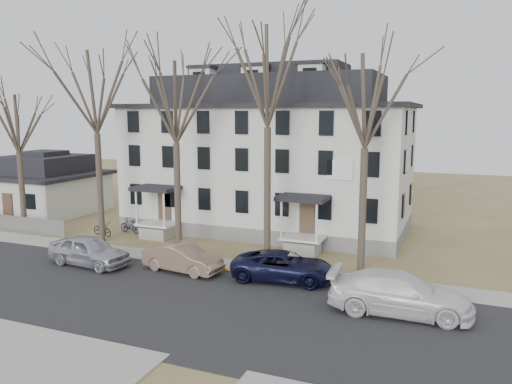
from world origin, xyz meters
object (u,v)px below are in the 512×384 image
at_px(car_tan, 183,259).
at_px(car_white, 400,294).
at_px(bicycle_left, 102,229).
at_px(bicycle_right, 130,226).
at_px(car_silver, 89,251).
at_px(tree_bungalow, 17,120).
at_px(tree_mid_left, 175,96).
at_px(tree_center, 268,68).
at_px(small_house, 46,187).
at_px(tree_far_left, 95,86).
at_px(boarding_house, 269,157).
at_px(tree_mid_right, 367,93).
at_px(car_navy, 284,267).

distance_m(car_tan, car_white, 11.71).
xyz_separation_m(bicycle_left, bicycle_right, (1.29, 1.44, 0.04)).
bearing_deg(car_silver, tree_bungalow, 69.35).
bearing_deg(tree_mid_left, bicycle_left, 171.36).
xyz_separation_m(car_silver, car_tan, (5.50, 1.01, -0.10)).
xyz_separation_m(tree_mid_left, tree_center, (6.00, 0.00, 1.48)).
distance_m(small_house, bicycle_right, 12.17).
height_order(tree_mid_left, car_silver, tree_mid_left).
distance_m(car_white, bicycle_left, 21.89).
height_order(tree_far_left, tree_bungalow, tree_far_left).
relative_size(small_house, tree_far_left, 0.63).
distance_m(small_house, car_silver, 17.86).
bearing_deg(tree_far_left, boarding_house, 42.18).
xyz_separation_m(car_tan, bicycle_left, (-9.34, 4.81, -0.25)).
distance_m(small_house, tree_mid_left, 19.53).
bearing_deg(tree_center, bicycle_right, 167.89).
height_order(tree_mid_right, bicycle_left, tree_mid_right).
bearing_deg(car_silver, bicycle_right, 24.26).
bearing_deg(tree_far_left, small_house, 150.61).
bearing_deg(boarding_house, car_navy, -65.54).
xyz_separation_m(boarding_house, small_house, (-20.00, -1.96, -3.13)).
distance_m(boarding_house, bicycle_right, 11.34).
relative_size(boarding_house, tree_mid_left, 1.63).
height_order(car_silver, bicycle_left, car_silver).
relative_size(car_silver, bicycle_left, 2.61).
xyz_separation_m(tree_bungalow, car_white, (27.13, -5.26, -7.24)).
relative_size(small_house, bicycle_right, 4.85).
bearing_deg(car_silver, car_tan, -74.65).
distance_m(boarding_house, car_white, 18.00).
height_order(tree_mid_right, tree_bungalow, tree_mid_right).
bearing_deg(car_navy, car_white, -116.59).
height_order(car_silver, car_navy, car_silver).
height_order(tree_mid_right, bicycle_right, tree_mid_right).
bearing_deg(car_white, tree_mid_left, 66.45).
bearing_deg(tree_mid_left, boarding_house, 69.80).
height_order(tree_mid_right, car_silver, tree_mid_right).
bearing_deg(bicycle_right, car_navy, -106.27).
height_order(boarding_house, small_house, boarding_house).
bearing_deg(tree_bungalow, tree_mid_right, 0.00).
xyz_separation_m(tree_center, car_white, (8.13, -5.26, -10.20)).
height_order(tree_far_left, car_silver, tree_far_left).
relative_size(car_silver, car_tan, 1.09).
relative_size(tree_mid_right, car_white, 2.10).
bearing_deg(bicycle_right, car_silver, -154.75).
bearing_deg(bicycle_left, boarding_house, -39.27).
bearing_deg(boarding_house, tree_far_left, -137.82).
distance_m(tree_center, tree_bungalow, 19.23).
bearing_deg(tree_mid_right, tree_bungalow, 180.00).
height_order(tree_far_left, car_navy, tree_far_left).
bearing_deg(tree_far_left, tree_mid_right, 0.00).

